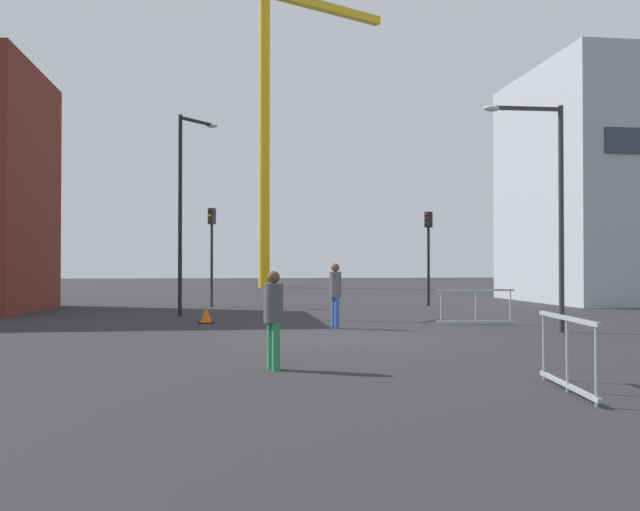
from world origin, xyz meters
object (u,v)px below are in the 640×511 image
streetlamp_short (549,193)px  traffic_cone_striped (206,316)px  streetlamp_tall (185,197)px  traffic_light_far (428,243)px  construction_crane (269,87)px  pedestrian_walking (335,290)px  pedestrian_waiting (273,312)px  traffic_light_near (212,241)px

streetlamp_short → traffic_cone_striped: 10.77m
streetlamp_tall → traffic_light_far: (10.35, 4.56, -1.44)m
construction_crane → pedestrian_walking: 39.26m
pedestrian_walking → pedestrian_waiting: 7.77m
streetlamp_tall → pedestrian_walking: size_ratio=3.86×
pedestrian_walking → construction_crane: bearing=89.9°
pedestrian_walking → traffic_cone_striped: pedestrian_walking is taller
construction_crane → traffic_cone_striped: size_ratio=48.33×
streetlamp_short → traffic_light_far: 11.94m
streetlamp_short → construction_crane: bearing=98.2°
streetlamp_short → pedestrian_waiting: 9.97m
streetlamp_tall → traffic_light_far: streetlamp_tall is taller
construction_crane → streetlamp_tall: size_ratio=3.46×
traffic_light_near → streetlamp_tall: bearing=-99.1°
traffic_cone_striped → construction_crane: bearing=83.6°
pedestrian_waiting → traffic_cone_striped: size_ratio=3.32×
pedestrian_walking → traffic_cone_striped: size_ratio=3.62×
traffic_light_near → traffic_cone_striped: 8.63m
streetlamp_short → traffic_light_far: (0.17, 11.90, -0.95)m
streetlamp_tall → streetlamp_short: size_ratio=1.17×
streetlamp_tall → traffic_light_near: size_ratio=1.67×
pedestrian_waiting → traffic_light_near: bearing=95.0°
traffic_light_far → traffic_cone_striped: (-9.47, -7.75, -2.57)m
pedestrian_walking → pedestrian_waiting: bearing=-106.6°
construction_crane → traffic_light_far: (5.66, -26.11, -13.63)m
traffic_light_far → traffic_light_near: (-9.54, 0.47, 0.06)m
traffic_light_far → streetlamp_short: bearing=-90.8°
pedestrian_walking → traffic_cone_striped: bearing=148.6°
streetlamp_tall → pedestrian_waiting: (2.39, -12.92, -3.25)m
construction_crane → streetlamp_short: 40.44m
streetlamp_tall → traffic_light_near: (0.81, 5.03, -1.38)m
streetlamp_tall → pedestrian_walking: bearing=-49.9°
streetlamp_tall → traffic_light_far: bearing=23.8°
streetlamp_short → traffic_cone_striped: streetlamp_short is taller
construction_crane → traffic_cone_striped: bearing=-96.4°
traffic_light_far → pedestrian_waiting: (-7.96, -17.47, -1.81)m
traffic_light_far → pedestrian_waiting: traffic_light_far is taller
traffic_cone_striped → streetlamp_tall: bearing=105.4°
traffic_light_near → pedestrian_walking: 11.31m
streetlamp_tall → streetlamp_short: streetlamp_tall is taller
construction_crane → traffic_light_near: size_ratio=5.79×
streetlamp_short → traffic_cone_striped: size_ratio=11.93×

